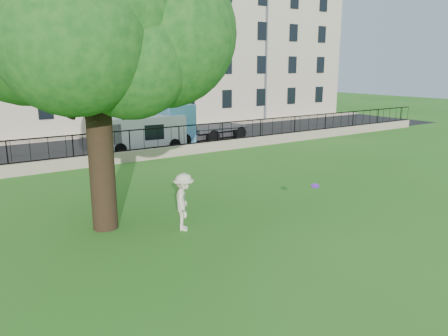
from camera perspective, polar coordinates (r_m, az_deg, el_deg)
ground at (r=14.24m, az=6.65°, el=-7.69°), size 120.00×120.00×0.00m
retaining_wall at (r=24.18m, az=-12.13°, el=1.53°), size 50.00×0.40×0.60m
iron_railing at (r=24.03m, az=-12.22°, el=3.52°), size 50.00×0.05×1.13m
street at (r=28.58m, az=-15.66°, el=2.49°), size 60.00×9.00×0.01m
sidewalk at (r=33.49m, az=-18.53°, el=3.89°), size 60.00×1.40×0.12m
building_row at (r=38.65m, az=-21.67°, el=15.02°), size 56.40×10.40×13.80m
tree at (r=13.80m, az=-17.52°, el=19.08°), size 8.05×6.25×9.96m
man at (r=13.72m, az=-5.26°, el=-4.42°), size 1.17×1.36×1.83m
frisbee at (r=14.97m, az=11.82°, el=-2.29°), size 0.31×0.32×0.12m
white_van at (r=27.35m, az=-10.53°, el=4.51°), size 5.16×2.46×2.09m
blue_truck at (r=29.89m, az=-3.07°, el=6.00°), size 6.62×3.06×2.68m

